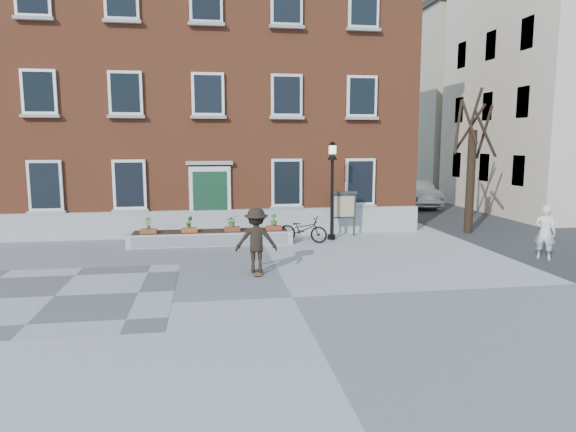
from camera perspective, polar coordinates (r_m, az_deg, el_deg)
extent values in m
plane|color=#9D9DA0|center=(13.17, 0.51, -9.02)|extent=(100.00, 100.00, 0.00)
cube|color=#545457|center=(14.52, -24.52, -8.11)|extent=(6.00, 6.00, 0.01)
imported|color=black|center=(20.09, 1.68, -1.49)|extent=(2.04, 1.47, 1.02)
imported|color=silver|center=(32.01, 13.93, 2.49)|extent=(2.05, 5.11, 1.65)
imported|color=silver|center=(19.09, 26.66, -1.63)|extent=(0.78, 0.79, 1.84)
cube|color=brown|center=(26.49, -8.89, 12.69)|extent=(18.00, 10.00, 12.00)
cube|color=#ACADA7|center=(21.55, -8.58, -0.80)|extent=(18.00, 0.24, 1.10)
cube|color=gray|center=(21.50, -8.55, -2.04)|extent=(2.60, 0.80, 0.20)
cube|color=#A7A6A1|center=(21.61, -8.56, -1.45)|extent=(2.20, 0.50, 0.20)
cube|color=white|center=(21.45, -8.64, 2.12)|extent=(1.70, 0.12, 2.50)
cube|color=#153A23|center=(21.41, -8.63, 1.84)|extent=(1.40, 0.06, 2.30)
cube|color=#A1A09B|center=(21.31, -8.72, 5.85)|extent=(1.90, 0.25, 0.15)
cube|color=silver|center=(22.31, -25.37, 3.07)|extent=(1.30, 0.10, 2.00)
cube|color=black|center=(22.26, -25.40, 3.06)|extent=(1.08, 0.04, 1.78)
cube|color=#AAABA5|center=(22.36, -25.24, 0.35)|extent=(1.44, 0.20, 0.12)
cube|color=white|center=(22.32, -25.95, 12.31)|extent=(1.30, 0.10, 1.70)
cube|color=black|center=(22.27, -25.99, 12.31)|extent=(1.08, 0.04, 1.48)
cube|color=gray|center=(22.20, -25.84, 9.98)|extent=(1.44, 0.20, 0.12)
cube|color=#989894|center=(22.65, -26.45, 19.10)|extent=(1.44, 0.20, 0.12)
cube|color=white|center=(21.61, -17.20, 3.35)|extent=(1.30, 0.10, 2.00)
cube|color=black|center=(21.56, -17.22, 3.34)|extent=(1.08, 0.04, 1.78)
cube|color=#A5A5A0|center=(21.66, -17.10, 0.55)|extent=(1.44, 0.20, 0.12)
cube|color=white|center=(21.63, -17.62, 12.90)|extent=(1.30, 0.10, 1.70)
cube|color=black|center=(21.58, -17.64, 12.91)|extent=(1.08, 0.04, 1.48)
cube|color=gray|center=(21.51, -17.53, 10.50)|extent=(1.44, 0.20, 0.12)
cube|color=#A2A29D|center=(21.97, -17.97, 19.91)|extent=(1.44, 0.20, 0.12)
cube|color=white|center=(21.39, -8.89, 13.23)|extent=(1.30, 0.10, 1.70)
cube|color=black|center=(21.34, -8.89, 13.25)|extent=(1.08, 0.04, 1.48)
cube|color=gray|center=(21.27, -8.83, 10.81)|extent=(1.44, 0.20, 0.12)
cube|color=silver|center=(22.00, -9.11, 22.61)|extent=(1.30, 0.10, 1.70)
cube|color=black|center=(21.96, -9.11, 22.64)|extent=(1.08, 0.04, 1.48)
cube|color=#9C9B97|center=(21.74, -9.06, 20.33)|extent=(1.44, 0.20, 0.12)
cube|color=white|center=(21.62, -0.15, 3.73)|extent=(1.30, 0.10, 2.00)
cube|color=black|center=(21.57, -0.13, 3.72)|extent=(1.08, 0.04, 1.78)
cube|color=#999994|center=(21.67, -0.12, 0.92)|extent=(1.44, 0.20, 0.12)
cube|color=silver|center=(21.63, -0.15, 13.27)|extent=(1.30, 0.10, 1.70)
cube|color=black|center=(21.59, -0.13, 13.29)|extent=(1.08, 0.04, 1.48)
cube|color=#AAAAA5|center=(21.52, -0.12, 10.87)|extent=(1.44, 0.20, 0.12)
cube|color=silver|center=(22.24, -0.15, 22.55)|extent=(1.30, 0.10, 1.70)
cube|color=black|center=(22.19, -0.13, 22.59)|extent=(1.08, 0.04, 1.48)
cube|color=gray|center=(21.97, -0.13, 20.29)|extent=(1.44, 0.20, 0.12)
cube|color=white|center=(22.32, 8.02, 3.79)|extent=(1.30, 0.10, 2.00)
cube|color=black|center=(22.28, 8.06, 3.78)|extent=(1.08, 0.04, 1.78)
cube|color=gray|center=(22.37, 8.01, 1.07)|extent=(1.44, 0.20, 0.12)
cube|color=white|center=(22.34, 8.21, 13.03)|extent=(1.30, 0.10, 1.70)
cube|color=black|center=(22.29, 8.25, 13.04)|extent=(1.08, 0.04, 1.48)
cube|color=gray|center=(22.22, 8.21, 10.71)|extent=(1.44, 0.20, 0.12)
cube|color=white|center=(22.92, 8.41, 22.03)|extent=(1.30, 0.10, 1.70)
cube|color=black|center=(22.88, 8.45, 22.06)|extent=(1.08, 0.04, 1.48)
cube|color=#9E9E99|center=(22.67, 8.41, 19.83)|extent=(1.44, 0.20, 0.12)
cube|color=beige|center=(19.95, -8.54, -2.40)|extent=(6.20, 1.10, 0.50)
cube|color=silver|center=(19.40, -8.53, -2.71)|extent=(5.80, 0.02, 0.40)
cube|color=black|center=(19.90, -8.55, -1.70)|extent=(5.80, 0.90, 0.06)
cube|color=brown|center=(19.77, -15.24, -1.67)|extent=(0.60, 0.25, 0.20)
imported|color=#3A6F21|center=(19.72, -15.27, -0.74)|extent=(0.24, 0.24, 0.45)
cube|color=#994721|center=(19.66, -10.89, -1.58)|extent=(0.60, 0.25, 0.20)
imported|color=#34691F|center=(19.60, -10.91, -0.65)|extent=(0.25, 0.25, 0.45)
cube|color=maroon|center=(19.66, -6.22, -1.48)|extent=(0.60, 0.25, 0.20)
imported|color=#316F21|center=(19.61, -6.24, -0.55)|extent=(0.40, 0.40, 0.45)
cube|color=maroon|center=(19.79, -1.59, -1.37)|extent=(0.60, 0.25, 0.20)
imported|color=#286C20|center=(19.74, -1.59, -0.44)|extent=(0.25, 0.25, 0.45)
cylinder|color=black|center=(23.26, 19.61, 3.57)|extent=(0.36, 0.36, 4.40)
cylinder|color=#302015|center=(23.45, 20.96, 8.65)|extent=(0.12, 1.12, 2.23)
cylinder|color=black|center=(23.75, 19.65, 9.34)|extent=(1.18, 0.49, 1.97)
cylinder|color=black|center=(23.30, 18.39, 9.42)|extent=(0.88, 1.14, 2.35)
cylinder|color=black|center=(22.88, 19.50, 9.84)|extent=(0.60, 0.77, 1.90)
cylinder|color=#2F1E15|center=(22.75, 21.07, 8.55)|extent=(1.39, 0.55, 1.95)
cylinder|color=#302215|center=(23.44, 20.18, 11.34)|extent=(0.43, 0.48, 1.58)
cube|color=#39393B|center=(33.72, 15.90, 1.30)|extent=(8.00, 36.00, 0.01)
cube|color=beige|center=(33.29, 29.04, 12.58)|extent=(10.00, 11.00, 14.00)
cube|color=#C1B69B|center=(43.40, 19.12, 11.24)|extent=(10.00, 11.00, 13.00)
cube|color=#35312E|center=(44.31, 19.56, 19.98)|extent=(10.40, 11.40, 0.50)
cube|color=black|center=(27.71, 24.28, 4.62)|extent=(0.08, 1.00, 1.50)
cube|color=black|center=(30.44, 21.01, 5.06)|extent=(0.08, 1.00, 1.50)
cube|color=black|center=(33.25, 18.28, 5.42)|extent=(0.08, 1.00, 1.50)
cube|color=black|center=(27.74, 24.69, 11.43)|extent=(0.08, 1.00, 1.50)
cube|color=black|center=(30.46, 21.33, 11.27)|extent=(0.08, 1.00, 1.50)
cube|color=black|center=(33.28, 18.54, 11.10)|extent=(0.08, 1.00, 1.50)
cube|color=black|center=(28.14, 25.11, 17.93)|extent=(0.08, 1.00, 1.50)
cube|color=black|center=(30.83, 21.66, 17.21)|extent=(0.08, 1.00, 1.50)
cube|color=black|center=(33.61, 18.80, 16.55)|extent=(0.08, 1.00, 1.50)
cylinder|color=black|center=(20.80, 4.85, -2.32)|extent=(0.32, 0.32, 0.20)
cylinder|color=black|center=(20.58, 4.90, 1.79)|extent=(0.12, 0.12, 3.20)
cone|color=black|center=(20.46, 4.96, 6.66)|extent=(0.40, 0.40, 0.30)
cube|color=#FFF7BB|center=(20.45, 4.97, 7.36)|extent=(0.24, 0.24, 0.34)
cone|color=black|center=(20.45, 4.98, 8.06)|extent=(0.40, 0.40, 0.16)
cylinder|color=#18301F|center=(21.35, 5.05, 0.12)|extent=(0.08, 0.08, 1.80)
cylinder|color=#183021|center=(21.58, 7.37, 0.18)|extent=(0.08, 0.08, 1.80)
cube|color=#172F24|center=(21.41, 6.23, 1.08)|extent=(1.00, 0.10, 1.00)
cube|color=#D5C489|center=(21.36, 6.27, 1.06)|extent=(0.85, 0.02, 0.85)
cube|color=#373230|center=(21.35, 6.26, 2.59)|extent=(1.10, 0.16, 0.10)
cube|color=brown|center=(15.40, -3.51, -6.23)|extent=(0.22, 0.78, 0.03)
cylinder|color=black|center=(15.13, -3.76, -6.64)|extent=(0.03, 0.05, 0.05)
cylinder|color=black|center=(15.15, -3.07, -6.61)|extent=(0.03, 0.05, 0.05)
cylinder|color=black|center=(15.67, -3.94, -6.11)|extent=(0.03, 0.05, 0.05)
cylinder|color=black|center=(15.69, -3.28, -6.09)|extent=(0.03, 0.05, 0.05)
imported|color=black|center=(15.19, -3.55, -2.67)|extent=(1.29, 0.80, 1.92)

